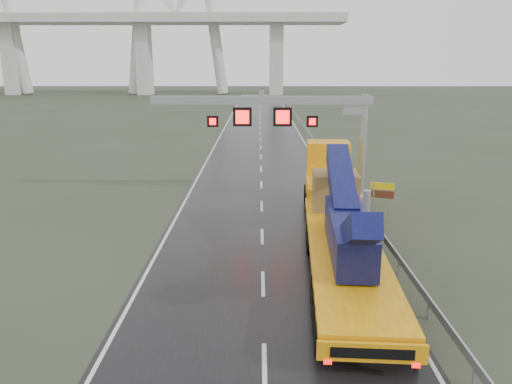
{
  "coord_description": "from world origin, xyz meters",
  "views": [
    {
      "loc": [
        -0.18,
        -15.72,
        9.16
      ],
      "look_at": [
        -0.32,
        7.41,
        3.2
      ],
      "focal_mm": 35.0,
      "sensor_mm": 36.0,
      "label": 1
    }
  ],
  "objects_px": {
    "heavy_haul_truck": "(337,204)",
    "striped_barrier": "(359,206)",
    "sign_gantry": "(293,118)",
    "exit_sign_pair": "(382,194)"
  },
  "relations": [
    {
      "from": "heavy_haul_truck",
      "to": "striped_barrier",
      "type": "bearing_deg",
      "value": 68.31
    },
    {
      "from": "sign_gantry",
      "to": "exit_sign_pair",
      "type": "distance_m",
      "value": 8.15
    },
    {
      "from": "heavy_haul_truck",
      "to": "exit_sign_pair",
      "type": "xyz_separation_m",
      "value": [
        3.17,
        3.23,
        -0.26
      ]
    },
    {
      "from": "sign_gantry",
      "to": "striped_barrier",
      "type": "distance_m",
      "value": 7.5
    },
    {
      "from": "heavy_haul_truck",
      "to": "striped_barrier",
      "type": "height_order",
      "value": "heavy_haul_truck"
    },
    {
      "from": "exit_sign_pair",
      "to": "striped_barrier",
      "type": "bearing_deg",
      "value": 155.12
    },
    {
      "from": "exit_sign_pair",
      "to": "heavy_haul_truck",
      "type": "bearing_deg",
      "value": -115.43
    },
    {
      "from": "sign_gantry",
      "to": "exit_sign_pair",
      "type": "xyz_separation_m",
      "value": [
        5.02,
        -5.08,
        -3.93
      ]
    },
    {
      "from": "striped_barrier",
      "to": "heavy_haul_truck",
      "type": "bearing_deg",
      "value": -107.49
    },
    {
      "from": "striped_barrier",
      "to": "sign_gantry",
      "type": "bearing_deg",
      "value": 142.22
    }
  ]
}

